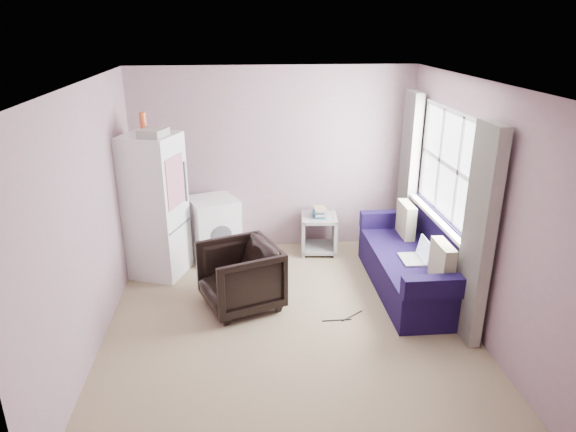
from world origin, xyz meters
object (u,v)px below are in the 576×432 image
object	(u,v)px
side_table	(319,231)
washing_machine	(214,227)
armchair	(240,273)
sofa	(421,264)
fridge	(155,206)

from	to	relation	value
side_table	washing_machine	bearing A→B (deg)	-178.51
armchair	sofa	xyz separation A→B (m)	(2.13, 0.20, -0.07)
sofa	fridge	bearing A→B (deg)	167.21
fridge	sofa	size ratio (longest dim) A/B	1.00
washing_machine	sofa	size ratio (longest dim) A/B	0.41
washing_machine	sofa	bearing A→B (deg)	-45.87
armchair	sofa	distance (m)	2.14
sofa	washing_machine	bearing A→B (deg)	155.68
fridge	washing_machine	distance (m)	0.91
armchair	fridge	xyz separation A→B (m)	(-1.01, 0.93, 0.50)
washing_machine	side_table	distance (m)	1.44
armchair	fridge	bearing A→B (deg)	-153.34
armchair	sofa	bearing A→B (deg)	74.52
side_table	sofa	world-z (taller)	sofa
fridge	armchair	bearing A→B (deg)	-22.69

